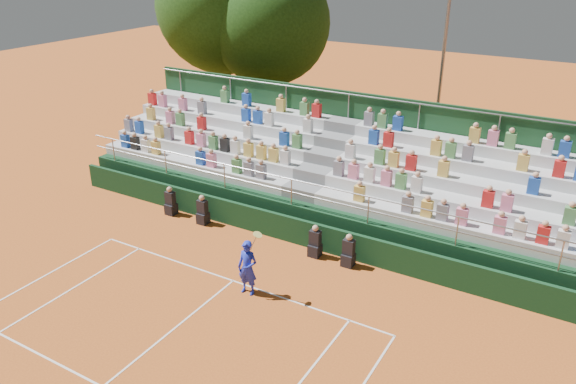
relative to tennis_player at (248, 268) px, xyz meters
The scene contains 8 objects.
ground 1.24m from the tennis_player, 159.81° to the left, with size 90.00×90.00×0.00m, color #BF5A1F.
courtside_wall 3.60m from the tennis_player, 102.84° to the left, with size 20.00×0.15×1.00m, color black.
line_officials 3.57m from the tennis_player, 120.75° to the left, with size 8.18×0.40×1.19m.
grandstand 6.78m from the tennis_player, 96.72° to the left, with size 20.00×5.20×4.40m.
tennis_player is the anchor object (origin of this frame).
tree_west 18.12m from the tennis_player, 127.91° to the left, with size 7.30×7.30×10.56m.
tree_east 16.50m from the tennis_player, 119.56° to the left, with size 6.41×6.41×9.34m.
floodlight_mast 14.61m from the tennis_player, 83.83° to the left, with size 0.60×0.25×8.91m.
Camera 1 is at (9.30, -12.34, 9.96)m, focal length 35.00 mm.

